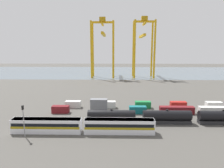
{
  "coord_description": "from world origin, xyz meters",
  "views": [
    {
      "loc": [
        -8.46,
        -68.88,
        22.59
      ],
      "look_at": [
        -10.56,
        24.87,
        6.07
      ],
      "focal_mm": 31.38,
      "sensor_mm": 36.0,
      "label": 1
    }
  ],
  "objects_px": {
    "passenger_train": "(83,125)",
    "shipping_container_8": "(143,105)",
    "signal_mast": "(23,117)",
    "shipping_container_6": "(73,104)",
    "gantry_crane_west": "(103,41)",
    "freight_tank_row": "(195,117)",
    "gantry_crane_central": "(143,42)"
  },
  "relations": [
    {
      "from": "passenger_train",
      "to": "shipping_container_8",
      "type": "relative_size",
      "value": 6.47
    },
    {
      "from": "shipping_container_8",
      "to": "signal_mast",
      "type": "bearing_deg",
      "value": -142.39
    },
    {
      "from": "signal_mast",
      "to": "shipping_container_6",
      "type": "relative_size",
      "value": 1.41
    },
    {
      "from": "shipping_container_6",
      "to": "gantry_crane_west",
      "type": "relative_size",
      "value": 0.13
    },
    {
      "from": "freight_tank_row",
      "to": "gantry_crane_west",
      "type": "relative_size",
      "value": 1.38
    },
    {
      "from": "gantry_crane_west",
      "to": "gantry_crane_central",
      "type": "bearing_deg",
      "value": -0.54
    },
    {
      "from": "shipping_container_8",
      "to": "gantry_crane_central",
      "type": "xyz_separation_m",
      "value": [
        11.65,
        89.99,
        27.8
      ]
    },
    {
      "from": "freight_tank_row",
      "to": "gantry_crane_central",
      "type": "height_order",
      "value": "gantry_crane_central"
    },
    {
      "from": "passenger_train",
      "to": "freight_tank_row",
      "type": "bearing_deg",
      "value": 12.68
    },
    {
      "from": "signal_mast",
      "to": "shipping_container_6",
      "type": "distance_m",
      "value": 27.76
    },
    {
      "from": "shipping_container_6",
      "to": "gantry_crane_west",
      "type": "bearing_deg",
      "value": 86.32
    },
    {
      "from": "shipping_container_8",
      "to": "gantry_crane_west",
      "type": "height_order",
      "value": "gantry_crane_west"
    },
    {
      "from": "signal_mast",
      "to": "shipping_container_8",
      "type": "xyz_separation_m",
      "value": [
        34.47,
        26.55,
        -4.14
      ]
    },
    {
      "from": "freight_tank_row",
      "to": "gantry_crane_west",
      "type": "bearing_deg",
      "value": 108.45
    },
    {
      "from": "passenger_train",
      "to": "shipping_container_6",
      "type": "height_order",
      "value": "passenger_train"
    },
    {
      "from": "gantry_crane_central",
      "to": "gantry_crane_west",
      "type": "bearing_deg",
      "value": 179.46
    },
    {
      "from": "shipping_container_8",
      "to": "gantry_crane_central",
      "type": "distance_m",
      "value": 94.9
    },
    {
      "from": "passenger_train",
      "to": "signal_mast",
      "type": "xyz_separation_m",
      "value": [
        -14.87,
        -2.9,
        3.3
      ]
    },
    {
      "from": "signal_mast",
      "to": "shipping_container_6",
      "type": "bearing_deg",
      "value": 75.3
    },
    {
      "from": "passenger_train",
      "to": "shipping_container_6",
      "type": "relative_size",
      "value": 6.47
    },
    {
      "from": "passenger_train",
      "to": "gantry_crane_central",
      "type": "height_order",
      "value": "gantry_crane_central"
    },
    {
      "from": "shipping_container_6",
      "to": "gantry_crane_west",
      "type": "distance_m",
      "value": 94.72
    },
    {
      "from": "passenger_train",
      "to": "shipping_container_6",
      "type": "bearing_deg",
      "value": 108.49
    },
    {
      "from": "signal_mast",
      "to": "gantry_crane_central",
      "type": "xyz_separation_m",
      "value": [
        46.12,
        116.54,
        23.66
      ]
    },
    {
      "from": "shipping_container_6",
      "to": "gantry_crane_west",
      "type": "xyz_separation_m",
      "value": [
        5.82,
        90.3,
        28.0
      ]
    },
    {
      "from": "passenger_train",
      "to": "signal_mast",
      "type": "height_order",
      "value": "signal_mast"
    },
    {
      "from": "gantry_crane_west",
      "to": "signal_mast",
      "type": "bearing_deg",
      "value": -96.24
    },
    {
      "from": "passenger_train",
      "to": "gantry_crane_west",
      "type": "height_order",
      "value": "gantry_crane_west"
    },
    {
      "from": "freight_tank_row",
      "to": "gantry_crane_central",
      "type": "distance_m",
      "value": 109.52
    },
    {
      "from": "passenger_train",
      "to": "gantry_crane_west",
      "type": "relative_size",
      "value": 0.81
    },
    {
      "from": "signal_mast",
      "to": "gantry_crane_west",
      "type": "xyz_separation_m",
      "value": [
        12.78,
        116.85,
        23.86
      ]
    },
    {
      "from": "freight_tank_row",
      "to": "gantry_crane_central",
      "type": "xyz_separation_m",
      "value": [
        -2.17,
        106.12,
        26.99
      ]
    }
  ]
}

